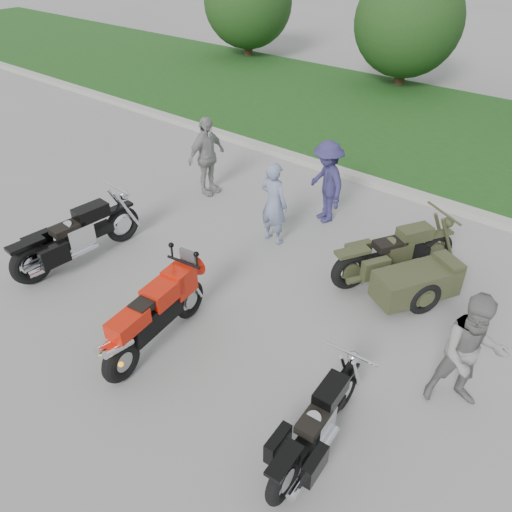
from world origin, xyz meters
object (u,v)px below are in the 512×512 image
Objects in this scene: person_stripe at (274,203)px; cruiser_right at (315,429)px; cruiser_sidecar at (405,271)px; person_grey at (471,353)px; cruiser_left at (73,239)px; person_denim at (327,182)px; sportbike_red at (154,315)px; person_back at (207,156)px.

cruiser_right is at bearing 137.26° from person_stripe.
cruiser_sidecar is 1.33× the size of person_grey.
person_denim is (2.59, 4.09, 0.35)m from cruiser_left.
sportbike_red is at bearing -57.30° from person_denim.
person_back is (-0.06, 3.46, 0.37)m from cruiser_left.
person_denim is at bearing 111.50° from person_grey.
person_denim reaches higher than sportbike_red.
cruiser_sidecar is at bearing -174.48° from person_stripe.
cruiser_sidecar is 1.33× the size of person_denim.
person_stripe is 1.32m from person_denim.
sportbike_red is 3.35m from person_stripe.
person_stripe is 0.92× the size of person_back.
sportbike_red is 2.76m from cruiser_left.
person_stripe is (-0.43, 3.32, 0.21)m from sportbike_red.
person_denim is (-3.85, 2.82, -0.00)m from person_grey.
person_grey is 0.97× the size of person_back.
person_back is (-4.96, 0.58, 0.44)m from cruiser_sidecar.
cruiser_left is 1.49× the size of person_grey.
cruiser_left reaches higher than cruiser_right.
cruiser_right is (5.42, -0.53, -0.09)m from cruiser_left.
cruiser_sidecar is at bearing 34.40° from cruiser_left.
cruiser_right is 1.22× the size of person_grey.
cruiser_right is 1.28× the size of person_stripe.
cruiser_left is 3.48m from person_back.
cruiser_sidecar is 1.40× the size of person_stripe.
cruiser_left is (-2.71, 0.51, -0.09)m from sportbike_red.
person_grey is (1.54, -1.62, 0.41)m from cruiser_sidecar.
cruiser_left is at bearing -120.00° from cruiser_sidecar.
cruiser_right is 6.80m from person_back.
sportbike_red is 2.72m from cruiser_right.
person_back reaches higher than person_denim.
person_back is (-6.50, 2.20, 0.02)m from person_grey.
sportbike_red reaches higher than cruiser_left.
sportbike_red is at bearing 173.17° from person_grey.
person_back is at bearing 139.31° from cruiser_right.
sportbike_red is at bearing 101.32° from person_stripe.
person_grey is at bearing 15.04° from cruiser_left.
cruiser_sidecar is 1.29× the size of person_back.
cruiser_right is 0.92× the size of cruiser_sidecar.
cruiser_right is at bearing -51.73° from cruiser_sidecar.
cruiser_sidecar is (4.90, 2.88, -0.06)m from cruiser_left.
person_stripe is (-3.15, 3.33, 0.40)m from cruiser_right.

